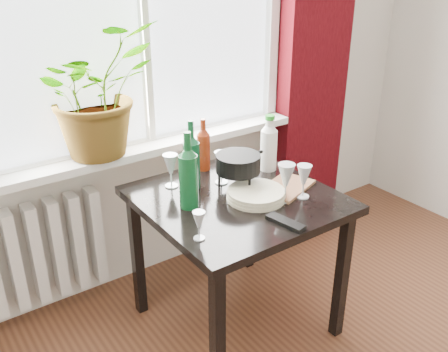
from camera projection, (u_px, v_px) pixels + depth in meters
windowsill at (156, 145)px, 2.68m from camera, size 1.72×0.20×0.04m
curtain at (317, 36)px, 3.05m from camera, size 0.50×0.12×2.56m
radiator at (25, 258)px, 2.50m from camera, size 0.80×0.10×0.55m
table at (237, 213)px, 2.36m from camera, size 0.85×0.85×0.74m
potted_plant at (95, 90)px, 2.39m from camera, size 0.68×0.62×0.65m
wine_bottle_left at (188, 170)px, 2.16m from camera, size 0.10×0.10×0.36m
wine_bottle_right at (191, 154)px, 2.34m from camera, size 0.10×0.10×0.34m
bottle_amber at (203, 144)px, 2.55m from camera, size 0.09×0.09×0.28m
cleaning_bottle at (269, 142)px, 2.54m from camera, size 0.09×0.09×0.30m
wineglass_front_right at (286, 182)px, 2.25m from camera, size 0.08×0.08×0.19m
wineglass_far_right at (304, 181)px, 2.28m from camera, size 0.09×0.09×0.16m
wineglass_back_center at (221, 167)px, 2.42m from camera, size 0.08×0.08×0.17m
wineglass_back_left at (171, 170)px, 2.38m from camera, size 0.10×0.10×0.17m
wineglass_front_left at (199, 225)px, 1.96m from camera, size 0.06×0.06×0.12m
plate_stack at (256, 194)px, 2.29m from camera, size 0.28×0.28×0.04m
fondue_pot at (238, 171)px, 2.38m from camera, size 0.29×0.27×0.17m
tv_remote at (285, 222)px, 2.09m from camera, size 0.08×0.18×0.02m
cutting_board at (286, 187)px, 2.39m from camera, size 0.32×0.26×0.01m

